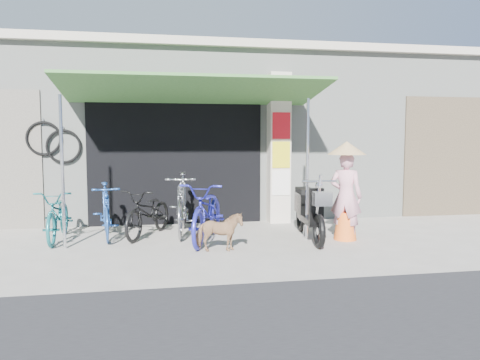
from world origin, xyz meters
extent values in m
plane|color=#9E978E|center=(0.00, 0.00, 0.00)|extent=(80.00, 80.00, 0.00)
cube|color=#A2A79F|center=(0.00, 5.10, 1.75)|extent=(12.00, 5.00, 3.50)
cube|color=#BDB4A2|center=(0.00, 5.10, 3.58)|extent=(12.30, 5.30, 0.16)
cube|color=black|center=(-1.20, 2.58, 1.25)|extent=(3.40, 0.06, 2.50)
cube|color=black|center=(-1.20, 2.59, 0.55)|extent=(3.06, 0.04, 1.10)
torus|color=black|center=(-3.30, 2.54, 1.55)|extent=(0.65, 0.05, 0.65)
cylinder|color=silver|center=(-3.30, 2.56, 1.87)|extent=(0.02, 0.02, 0.12)
torus|color=black|center=(-3.65, 2.54, 1.70)|extent=(0.65, 0.05, 0.65)
cylinder|color=silver|center=(-3.65, 2.56, 2.02)|extent=(0.02, 0.02, 0.12)
cube|color=beige|center=(0.85, 2.45, 1.50)|extent=(0.42, 0.42, 3.00)
cube|color=red|center=(0.85, 2.23, 1.95)|extent=(0.36, 0.02, 0.52)
cube|color=yellow|center=(0.85, 2.23, 1.38)|extent=(0.36, 0.02, 0.52)
cube|color=white|center=(0.85, 2.23, 0.82)|extent=(0.36, 0.02, 0.50)
cube|color=#36692F|center=(-0.90, 1.65, 2.55)|extent=(4.60, 1.88, 0.35)
cylinder|color=silver|center=(-3.00, 0.75, 1.18)|extent=(0.05, 0.05, 2.36)
cylinder|color=silver|center=(0.90, 0.75, 1.18)|extent=(0.05, 0.05, 2.36)
cube|color=brown|center=(5.00, 2.59, 1.30)|extent=(2.60, 0.06, 2.60)
imported|color=#17656A|center=(-3.20, 1.40, 0.43)|extent=(0.58, 1.63, 0.86)
imported|color=#204994|center=(-2.45, 1.44, 0.47)|extent=(0.64, 1.61, 0.94)
imported|color=black|center=(-1.73, 1.44, 0.42)|extent=(1.19, 1.69, 0.84)
imported|color=#9B9CA0|center=(-1.15, 1.54, 0.55)|extent=(0.72, 1.87, 1.10)
imported|color=#22249D|center=(-0.76, 0.86, 0.50)|extent=(1.23, 2.01, 1.00)
imported|color=tan|center=(-0.68, 0.14, 0.30)|extent=(0.72, 0.37, 0.59)
torus|color=black|center=(0.87, 0.05, 0.27)|extent=(0.15, 0.55, 0.54)
torus|color=black|center=(1.00, 1.38, 0.27)|extent=(0.15, 0.55, 0.54)
cube|color=black|center=(0.94, 0.72, 0.35)|extent=(0.32, 0.99, 0.10)
cube|color=black|center=(0.97, 1.07, 0.57)|extent=(0.32, 0.59, 0.35)
cube|color=black|center=(0.97, 1.07, 0.79)|extent=(0.30, 0.58, 0.09)
cube|color=black|center=(0.89, 0.26, 0.63)|extent=(0.23, 0.12, 0.57)
cylinder|color=silver|center=(0.87, 0.08, 1.04)|extent=(0.53, 0.09, 0.03)
cube|color=silver|center=(0.86, -0.10, 0.80)|extent=(0.28, 0.23, 0.20)
imported|color=#D08C9D|center=(1.53, 0.59, 0.74)|extent=(0.64, 0.60, 1.47)
cone|color=orange|center=(1.53, 0.59, 0.23)|extent=(0.38, 0.38, 0.46)
cone|color=tan|center=(1.53, 0.59, 1.54)|extent=(0.64, 0.64, 0.22)
camera|label=1|loc=(-1.59, -6.73, 1.69)|focal=35.00mm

